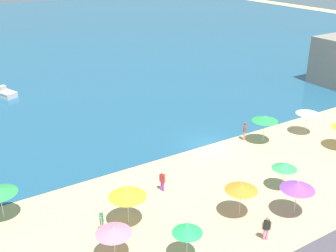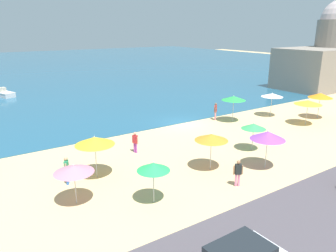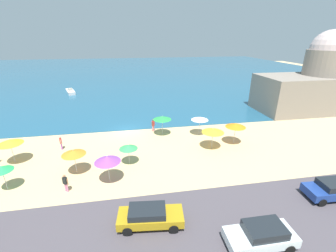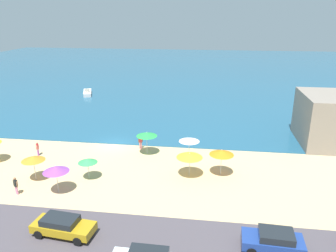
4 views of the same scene
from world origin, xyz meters
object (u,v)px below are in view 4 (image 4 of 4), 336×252
Objects in this scene: bather_0 at (16,185)px; skiff_nearshore at (87,93)px; bather_3 at (141,141)px; beach_umbrella_8 at (222,152)px; parked_car_1 at (273,240)px; beach_umbrella_1 at (56,169)px; bather_1 at (38,148)px; beach_umbrella_0 at (190,155)px; beach_umbrella_6 at (147,134)px; parked_car_3 at (63,226)px; beach_umbrella_2 at (88,161)px; beach_umbrella_9 at (33,158)px; beach_umbrella_3 at (189,140)px.

bather_0 is 0.30× the size of skiff_nearshore.
beach_umbrella_8 is at bearing -30.37° from bather_3.
bather_3 is at bearing 127.92° from parked_car_1.
beach_umbrella_1 reaches higher than bather_0.
bather_1 is 0.39× the size of parked_car_1.
beach_umbrella_0 is at bearing -167.45° from beach_umbrella_8.
bather_1 reaches higher than skiff_nearshore.
beach_umbrella_6 is 18.39m from parked_car_1.
bather_3 reaches higher than parked_car_3.
beach_umbrella_6 is at bearing 56.37° from beach_umbrella_1.
beach_umbrella_1 is 0.48× the size of skiff_nearshore.
beach_umbrella_6 reaches higher than skiff_nearshore.
beach_umbrella_1 is 1.63× the size of bather_1.
parked_car_1 is at bearing -11.99° from bather_0.
beach_umbrella_6 reaches higher than parked_car_1.
beach_umbrella_6 is at bearing 56.04° from beach_umbrella_2.
skiff_nearshore is (-12.64, 32.73, -1.47)m from beach_umbrella_2.
skiff_nearshore is at bearing 102.97° from beach_umbrella_9.
beach_umbrella_6 reaches higher than beach_umbrella_0.
bather_3 is at bearing -57.39° from skiff_nearshore.
bather_1 is at bearing 151.74° from parked_car_1.
bather_3 reaches higher than bather_0.
skiff_nearshore is (-7.74, 33.61, -1.79)m from beach_umbrella_9.
beach_umbrella_0 is 1.01× the size of beach_umbrella_9.
beach_umbrella_3 is 15.44m from beach_umbrella_9.
beach_umbrella_6 is at bearing 137.47° from beach_umbrella_0.
beach_umbrella_3 is 6.26m from bather_3.
beach_umbrella_1 is 0.97× the size of beach_umbrella_8.
beach_umbrella_2 is 8.81m from bather_1.
beach_umbrella_9 reaches higher than parked_car_3.
beach_umbrella_1 is 37.15m from skiff_nearshore.
beach_umbrella_6 is at bearing 9.53° from bather_1.
beach_umbrella_9 is 6.08m from bather_1.
skiff_nearshore is (-16.98, 26.29, -1.93)m from beach_umbrella_6.
parked_car_3 is at bearing -101.78° from beach_umbrella_6.
skiff_nearshore is at bearing 107.03° from beach_umbrella_1.
bather_1 is at bearing -170.47° from beach_umbrella_6.
bather_0 is at bearing -78.39° from skiff_nearshore.
bather_1 is at bearing -162.79° from bather_3.
beach_umbrella_2 is at bearing 10.12° from beach_umbrella_9.
beach_umbrella_6 is 0.98× the size of beach_umbrella_8.
bather_3 is 0.39× the size of parked_car_3.
bather_0 is at bearing -146.92° from beach_umbrella_3.
beach_umbrella_8 is 1.65× the size of bather_0.
beach_umbrella_0 is 1.54× the size of bather_0.
beach_umbrella_0 is at bearing -42.53° from beach_umbrella_6.
beach_umbrella_2 is (-9.39, -1.82, -0.28)m from beach_umbrella_0.
bather_1 reaches higher than parked_car_1.
beach_umbrella_0 is 1.01× the size of beach_umbrella_3.
parked_car_3 is at bearing -36.42° from bather_0.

